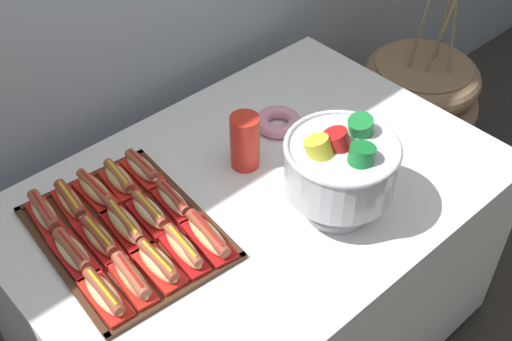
{
  "coord_description": "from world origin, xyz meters",
  "views": [
    {
      "loc": [
        -0.91,
        -1.0,
        2.06
      ],
      "look_at": [
        -0.02,
        -0.02,
        0.85
      ],
      "focal_mm": 46.2,
      "sensor_mm": 36.0,
      "label": 1
    }
  ],
  "objects": [
    {
      "name": "hot_dog_11",
      "position": [
        -0.44,
        0.27,
        0.79
      ],
      "size": [
        0.08,
        0.17,
        0.06
      ],
      "color": "red",
      "rests_on": "serving_tray"
    },
    {
      "name": "hot_dog_12",
      "position": [
        -0.36,
        0.27,
        0.79
      ],
      "size": [
        0.07,
        0.16,
        0.06
      ],
      "color": "red",
      "rests_on": "serving_tray"
    },
    {
      "name": "hot_dog_4",
      "position": [
        -0.24,
        -0.07,
        0.79
      ],
      "size": [
        0.09,
        0.19,
        0.06
      ],
      "color": "#B21414",
      "rests_on": "serving_tray"
    },
    {
      "name": "hot_dog_13",
      "position": [
        -0.29,
        0.26,
        0.79
      ],
      "size": [
        0.09,
        0.16,
        0.06
      ],
      "color": "red",
      "rests_on": "serving_tray"
    },
    {
      "name": "hot_dog_8",
      "position": [
        -0.3,
        0.1,
        0.79
      ],
      "size": [
        0.08,
        0.17,
        0.06
      ],
      "color": "#B21414",
      "rests_on": "serving_tray"
    },
    {
      "name": "punch_bowl",
      "position": [
        0.1,
        -0.21,
        0.92
      ],
      "size": [
        0.3,
        0.3,
        0.28
      ],
      "color": "silver",
      "rests_on": "buffet_table"
    },
    {
      "name": "hot_dog_3",
      "position": [
        -0.31,
        -0.07,
        0.79
      ],
      "size": [
        0.08,
        0.18,
        0.06
      ],
      "color": "#B21414",
      "rests_on": "serving_tray"
    },
    {
      "name": "hot_dog_7",
      "position": [
        -0.37,
        0.1,
        0.79
      ],
      "size": [
        0.09,
        0.19,
        0.06
      ],
      "color": "#B21414",
      "rests_on": "serving_tray"
    },
    {
      "name": "hot_dog_0",
      "position": [
        -0.54,
        -0.05,
        0.79
      ],
      "size": [
        0.07,
        0.17,
        0.06
      ],
      "color": "red",
      "rests_on": "serving_tray"
    },
    {
      "name": "donut",
      "position": [
        0.24,
        0.16,
        0.78
      ],
      "size": [
        0.15,
        0.15,
        0.04
      ],
      "color": "pink",
      "rests_on": "buffet_table"
    },
    {
      "name": "cup_stack",
      "position": [
        0.04,
        0.1,
        0.84
      ],
      "size": [
        0.09,
        0.09,
        0.17
      ],
      "color": "red",
      "rests_on": "buffet_table"
    },
    {
      "name": "hot_dog_14",
      "position": [
        -0.21,
        0.26,
        0.79
      ],
      "size": [
        0.07,
        0.16,
        0.06
      ],
      "color": "red",
      "rests_on": "serving_tray"
    },
    {
      "name": "hot_dog_1",
      "position": [
        -0.46,
        -0.06,
        0.79
      ],
      "size": [
        0.07,
        0.17,
        0.06
      ],
      "color": "red",
      "rests_on": "serving_tray"
    },
    {
      "name": "hot_dog_10",
      "position": [
        -0.51,
        0.28,
        0.79
      ],
      "size": [
        0.08,
        0.17,
        0.06
      ],
      "color": "red",
      "rests_on": "serving_tray"
    },
    {
      "name": "hot_dog_5",
      "position": [
        -0.52,
        0.11,
        0.79
      ],
      "size": [
        0.07,
        0.18,
        0.06
      ],
      "color": "red",
      "rests_on": "serving_tray"
    },
    {
      "name": "serving_tray",
      "position": [
        -0.37,
        0.1,
        0.76
      ],
      "size": [
        0.44,
        0.55,
        0.01
      ],
      "color": "#472B19",
      "rests_on": "buffet_table"
    },
    {
      "name": "hot_dog_9",
      "position": [
        -0.22,
        0.09,
        0.79
      ],
      "size": [
        0.07,
        0.16,
        0.06
      ],
      "color": "red",
      "rests_on": "serving_tray"
    },
    {
      "name": "ground_plane",
      "position": [
        0.0,
        0.0,
        0.0
      ],
      "size": [
        10.0,
        10.0,
        0.0
      ],
      "primitive_type": "plane",
      "color": "#38332D"
    },
    {
      "name": "hot_dog_6",
      "position": [
        -0.45,
        0.11,
        0.79
      ],
      "size": [
        0.07,
        0.17,
        0.06
      ],
      "color": "red",
      "rests_on": "serving_tray"
    },
    {
      "name": "buffet_table",
      "position": [
        0.0,
        0.0,
        0.4
      ],
      "size": [
        1.4,
        0.96,
        0.75
      ],
      "color": "white",
      "rests_on": "ground_plane"
    },
    {
      "name": "floor_vase",
      "position": [
        1.05,
        0.18,
        0.3
      ],
      "size": [
        0.56,
        0.56,
        1.18
      ],
      "color": "#896B4C",
      "rests_on": "ground_plane"
    },
    {
      "name": "hot_dog_2",
      "position": [
        -0.39,
        -0.06,
        0.79
      ],
      "size": [
        0.08,
        0.17,
        0.06
      ],
      "color": "red",
      "rests_on": "serving_tray"
    }
  ]
}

